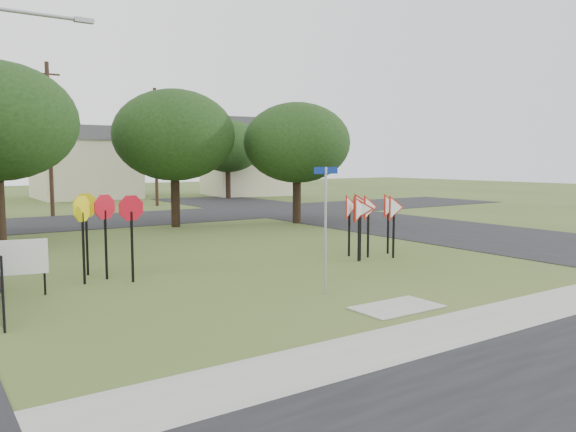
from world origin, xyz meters
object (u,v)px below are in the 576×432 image
object	(u,v)px
street_name_sign	(325,222)
yield_sign_cluster	(369,210)
stop_sign_cluster	(101,216)
info_board	(23,259)

from	to	relation	value
street_name_sign	yield_sign_cluster	bearing A→B (deg)	36.81
stop_sign_cluster	street_name_sign	bearing A→B (deg)	-48.54
stop_sign_cluster	info_board	bearing A→B (deg)	-156.11
street_name_sign	stop_sign_cluster	xyz separation A→B (m)	(-4.15, 4.70, -0.01)
stop_sign_cluster	info_board	world-z (taller)	stop_sign_cluster
stop_sign_cluster	yield_sign_cluster	distance (m)	8.73
street_name_sign	yield_sign_cluster	world-z (taller)	street_name_sign
yield_sign_cluster	info_board	xyz separation A→B (m)	(-10.78, 0.39, -0.68)
stop_sign_cluster	info_board	xyz separation A→B (m)	(-2.16, -0.95, -0.84)
street_name_sign	yield_sign_cluster	xyz separation A→B (m)	(4.47, 3.35, -0.17)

